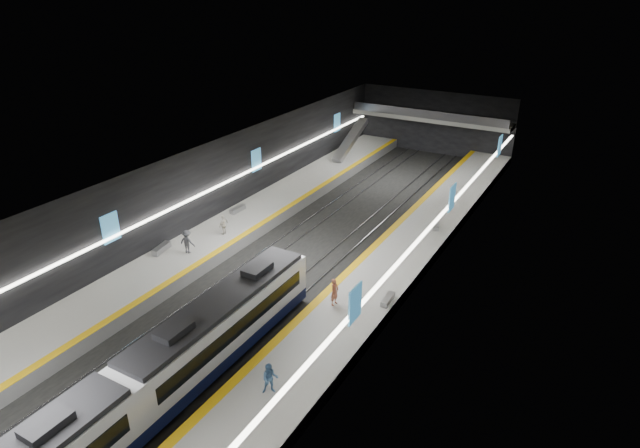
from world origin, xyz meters
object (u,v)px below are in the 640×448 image
Objects in this scene: bench_left_near at (161,249)px; passenger_right_a at (335,292)px; bench_right_far at (436,225)px; passenger_right_b at (270,379)px; train at (124,403)px; bench_left_far at (238,209)px; passenger_left_a at (224,225)px; passenger_left_b at (187,242)px; escalator at (351,140)px; bench_right_near at (388,299)px.

bench_left_near is 1.02× the size of passenger_right_a.
passenger_right_b is at bearing -110.36° from bench_right_far.
bench_right_far is at bearing 78.44° from train.
bench_left_far is at bearing 115.65° from train.
passenger_right_a is 14.11m from passenger_left_a.
passenger_left_b is (2.04, 0.88, 0.74)m from bench_left_near.
passenger_left_b is (-14.68, 9.73, 0.07)m from passenger_right_b.
train is 16.49× the size of passenger_right_b.
escalator is 4.06× the size of passenger_left_b.
bench_left_far is 0.99× the size of passenger_right_b.
escalator is 25.27m from passenger_left_a.
passenger_right_b is at bearing -102.69° from bench_right_near.
escalator is at bearing 31.93° from passenger_right_a.
escalator is 4.15× the size of passenger_right_a.
passenger_left_b reaches higher than passenger_right_b.
passenger_right_a is (13.99, -30.00, -0.94)m from escalator.
bench_left_far is 1.08× the size of bench_right_near.
passenger_right_b is (1.03, -9.06, -0.05)m from passenger_right_a.
passenger_left_b is at bearing 122.81° from train.
bench_left_near is at bearing 97.67° from passenger_right_a.
escalator reaches higher than bench_right_near.
passenger_left_b reaches higher than bench_left_far.
passenger_right_b is at bearing 137.74° from passenger_left_b.
train is at bearing 114.10° from passenger_left_b.
bench_right_near is at bearing 66.86° from train.
train reaches higher than passenger_left_a.
bench_left_far is 24.50m from passenger_right_b.
bench_right_near is at bearing -58.67° from escalator.
bench_left_far is (-11.30, 23.53, -0.98)m from train.
bench_left_near is at bearing -175.64° from bench_right_near.
bench_right_far is 0.99× the size of passenger_left_a.
escalator is at bearing 76.15° from passenger_right_b.
passenger_left_a reaches higher than bench_right_near.
bench_right_near is 0.92× the size of passenger_right_b.
bench_right_far is (17.31, 5.87, -0.01)m from bench_left_far.
bench_right_near is 16.53m from passenger_left_a.
bench_left_far is 19.64m from bench_right_near.
passenger_left_b reaches higher than bench_right_near.
bench_right_far is (16.01, -14.91, -1.69)m from escalator.
passenger_right_a is at bearing -65.00° from escalator.
passenger_left_b reaches higher than bench_right_far.
escalator is at bearing 76.35° from bench_left_near.
bench_right_far is at bearing 52.75° from passenger_right_b.
train is 16.63× the size of bench_left_far.
bench_right_near is at bearing 176.07° from passenger_left_b.
passenger_left_a is (-13.28, 4.75, -0.08)m from passenger_right_a.
passenger_right_a is at bearing -148.13° from bench_right_near.
passenger_right_b is (5.01, 5.26, -0.29)m from train.
passenger_right_a is (15.69, 0.20, 0.72)m from bench_left_near.
bench_right_near is at bearing 44.99° from passenger_right_b.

